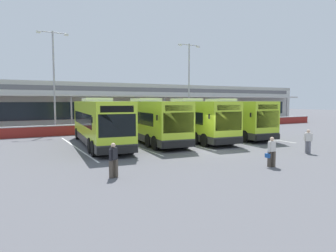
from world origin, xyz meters
The scene contains 17 objects.
ground_plane centered at (0.00, 0.00, 0.00)m, with size 200.00×200.00×0.00m, color #56565B.
terminal_building centered at (0.00, 26.91, 3.01)m, with size 70.00×13.00×6.00m.
red_barrier_wall centered at (0.00, 14.50, 0.56)m, with size 60.00×0.40×1.10m.
coach_bus_leftmost centered at (-6.53, 6.04, 1.79)m, with size 3.84×12.33×3.78m.
coach_bus_left_centre centered at (-2.04, 6.37, 1.79)m, with size 3.84×12.33×3.78m.
coach_bus_centre centered at (2.02, 5.96, 1.79)m, with size 3.84×12.33×3.78m.
coach_bus_right_centre centered at (6.47, 6.36, 1.79)m, with size 3.84×12.33×3.78m.
bay_stripe_far_west centered at (-8.40, 6.00, 0.00)m, with size 0.14×13.00×0.01m, color silver.
bay_stripe_west centered at (-4.20, 6.00, 0.00)m, with size 0.14×13.00×0.01m, color silver.
bay_stripe_mid_west centered at (0.00, 6.00, 0.00)m, with size 0.14×13.00×0.01m, color silver.
bay_stripe_centre centered at (4.20, 6.00, 0.00)m, with size 0.14×13.00×0.01m, color silver.
bay_stripe_mid_east centered at (8.40, 6.00, 0.00)m, with size 0.14×13.00×0.01m, color silver.
pedestrian_with_handbag centered at (-0.54, -5.94, 0.86)m, with size 0.62×0.30×1.62m.
pedestrian_in_dark_coat centered at (4.84, -4.20, 0.87)m, with size 0.46×0.43×1.62m.
pedestrian_near_bin centered at (-8.69, -4.05, 0.87)m, with size 0.49×0.39×1.62m.
lamp_post_west centered at (-8.31, 17.31, 6.29)m, with size 3.24×0.28×11.00m.
lamp_post_centre centered at (8.39, 16.32, 6.29)m, with size 3.24×0.28×11.00m.
Camera 1 is at (-12.89, -17.06, 3.54)m, focal length 31.66 mm.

